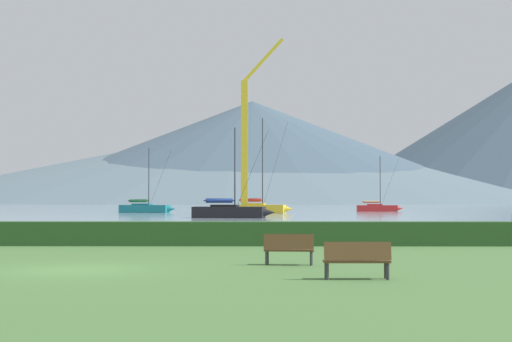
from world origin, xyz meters
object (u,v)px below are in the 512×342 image
object	(u,v)px
sailboat_slip_2	(145,208)
park_bench_near_path	(289,248)
sailboat_slip_3	(378,208)
dock_crane	(246,154)
sailboat_slip_0	(259,208)
park_bench_under_tree	(357,258)
sailboat_slip_4	(230,211)

from	to	relation	value
sailboat_slip_2	park_bench_near_path	world-z (taller)	sailboat_slip_2
sailboat_slip_3	dock_crane	size ratio (longest dim) A/B	0.38
sailboat_slip_0	park_bench_under_tree	size ratio (longest dim) A/B	7.37
sailboat_slip_2	sailboat_slip_4	xyz separation A→B (m)	(12.50, -25.65, 0.05)
sailboat_slip_2	sailboat_slip_3	world-z (taller)	sailboat_slip_2
sailboat_slip_0	dock_crane	world-z (taller)	dock_crane
sailboat_slip_2	park_bench_under_tree	xyz separation A→B (m)	(18.18, -82.47, -0.09)
sailboat_slip_0	dock_crane	size ratio (longest dim) A/B	0.58
sailboat_slip_2	park_bench_under_tree	distance (m)	84.45
sailboat_slip_0	park_bench_under_tree	bearing A→B (deg)	-77.02
sailboat_slip_3	sailboat_slip_4	xyz separation A→B (m)	(-20.00, -34.36, 0.12)
sailboat_slip_0	dock_crane	xyz separation A→B (m)	(-1.53, -8.09, 6.50)
sailboat_slip_3	sailboat_slip_4	world-z (taller)	sailboat_slip_4
park_bench_under_tree	sailboat_slip_2	bearing A→B (deg)	101.83
sailboat_slip_4	dock_crane	world-z (taller)	dock_crane
park_bench_near_path	park_bench_under_tree	xyz separation A→B (m)	(1.57, -4.02, 0.00)
dock_crane	sailboat_slip_0	bearing A→B (deg)	79.33
park_bench_under_tree	sailboat_slip_0	bearing A→B (deg)	91.51
sailboat_slip_0	sailboat_slip_3	distance (m)	21.06
sailboat_slip_2	sailboat_slip_4	world-z (taller)	sailboat_slip_4
sailboat_slip_0	sailboat_slip_3	bearing A→B (deg)	46.03
sailboat_slip_2	park_bench_under_tree	world-z (taller)	sailboat_slip_2
dock_crane	sailboat_slip_3	bearing A→B (deg)	47.17
sailboat_slip_4	sailboat_slip_3	bearing A→B (deg)	68.42
sailboat_slip_0	park_bench_near_path	distance (m)	75.04
sailboat_slip_2	park_bench_near_path	size ratio (longest dim) A/B	5.60
sailboat_slip_0	park_bench_near_path	xyz separation A→B (m)	(1.33, -75.03, -0.17)
park_bench_near_path	dock_crane	world-z (taller)	dock_crane
dock_crane	sailboat_slip_2	bearing A→B (deg)	140.06
sailboat_slip_4	park_bench_under_tree	xyz separation A→B (m)	(5.69, -56.82, -0.14)
sailboat_slip_4	dock_crane	size ratio (longest dim) A/B	0.43
park_bench_near_path	sailboat_slip_3	bearing A→B (deg)	85.33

